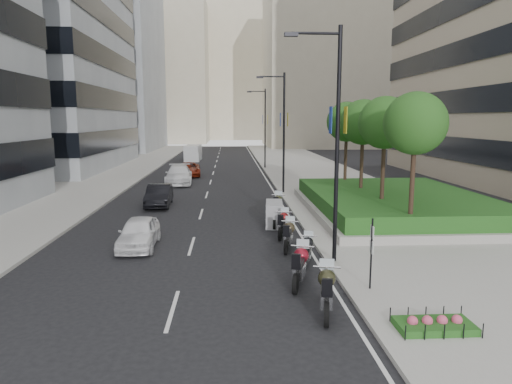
{
  "coord_description": "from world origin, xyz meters",
  "views": [
    {
      "loc": [
        0.24,
        -16.01,
        5.64
      ],
      "look_at": [
        1.56,
        6.66,
        2.0
      ],
      "focal_mm": 32.0,
      "sensor_mm": 36.0,
      "label": 1
    }
  ],
  "objects": [
    {
      "name": "car_b",
      "position": [
        -4.38,
        13.67,
        0.7
      ],
      "size": [
        1.63,
        4.3,
        1.4
      ],
      "primitive_type": "imported",
      "rotation": [
        0.0,
        0.0,
        0.03
      ],
      "color": "black",
      "rests_on": "ground"
    },
    {
      "name": "motorcycle_6",
      "position": [
        3.0,
        9.91,
        0.66
      ],
      "size": [
        0.85,
        2.44,
        1.23
      ],
      "rotation": [
        0.0,
        0.0,
        1.37
      ],
      "color": "black",
      "rests_on": "ground"
    },
    {
      "name": "hedge",
      "position": [
        10.0,
        10.0,
        0.95
      ],
      "size": [
        9.4,
        13.4,
        0.8
      ],
      "primitive_type": "cube",
      "color": "#144719",
      "rests_on": "planter"
    },
    {
      "name": "building_grey_far",
      "position": [
        -24.0,
        70.0,
        15.0
      ],
      "size": [
        22.0,
        26.0,
        30.0
      ],
      "primitive_type": "cube",
      "color": "gray",
      "rests_on": "ground"
    },
    {
      "name": "tree_2",
      "position": [
        8.5,
        12.0,
        5.42
      ],
      "size": [
        2.8,
        2.8,
        6.3
      ],
      "color": "#332319",
      "rests_on": "planter"
    },
    {
      "name": "motorcycle_4",
      "position": [
        2.8,
        5.45,
        0.6
      ],
      "size": [
        0.88,
        2.22,
        1.13
      ],
      "rotation": [
        0.0,
        0.0,
        1.3
      ],
      "color": "black",
      "rests_on": "ground"
    },
    {
      "name": "tree_1",
      "position": [
        8.5,
        8.0,
        5.42
      ],
      "size": [
        2.8,
        2.8,
        6.3
      ],
      "color": "#332319",
      "rests_on": "planter"
    },
    {
      "name": "flower_bed",
      "position": [
        5.6,
        -5.0,
        0.25
      ],
      "size": [
        2.0,
        1.0,
        0.2
      ],
      "primitive_type": "cube",
      "color": "#144719",
      "rests_on": "sidewalk_right"
    },
    {
      "name": "motorcycle_3",
      "position": [
        2.79,
        3.24,
        0.62
      ],
      "size": [
        0.87,
        2.27,
        1.15
      ],
      "rotation": [
        0.0,
        0.0,
        1.32
      ],
      "color": "black",
      "rests_on": "ground"
    },
    {
      "name": "lamp_post_0",
      "position": [
        4.14,
        1.0,
        5.07
      ],
      "size": [
        2.34,
        0.45,
        9.0
      ],
      "color": "black",
      "rests_on": "ground"
    },
    {
      "name": "lane_centre",
      "position": [
        -1.5,
        30.0,
        0.01
      ],
      "size": [
        0.12,
        100.0,
        0.01
      ],
      "primitive_type": "cube",
      "color": "silver",
      "rests_on": "ground"
    },
    {
      "name": "sidewalk_left",
      "position": [
        -12.0,
        30.0,
        0.07
      ],
      "size": [
        8.0,
        100.0,
        0.15
      ],
      "primitive_type": "cube",
      "color": "#9E9B93",
      "rests_on": "ground"
    },
    {
      "name": "building_cream_right",
      "position": [
        22.0,
        80.0,
        18.0
      ],
      "size": [
        28.0,
        24.0,
        36.0
      ],
      "primitive_type": "cube",
      "color": "#B7AD93",
      "rests_on": "ground"
    },
    {
      "name": "car_a",
      "position": [
        -3.8,
        3.91,
        0.67
      ],
      "size": [
        1.66,
        3.95,
        1.33
      ],
      "primitive_type": "imported",
      "rotation": [
        0.0,
        0.0,
        0.02
      ],
      "color": "white",
      "rests_on": "ground"
    },
    {
      "name": "motorcycle_0",
      "position": [
        3.05,
        -3.43,
        0.66
      ],
      "size": [
        0.85,
        2.45,
        1.23
      ],
      "rotation": [
        0.0,
        0.0,
        1.37
      ],
      "color": "black",
      "rests_on": "ground"
    },
    {
      "name": "motorcycle_1",
      "position": [
        2.63,
        -1.08,
        0.66
      ],
      "size": [
        1.02,
        2.39,
        1.23
      ],
      "rotation": [
        0.0,
        0.0,
        1.26
      ],
      "color": "black",
      "rests_on": "ground"
    },
    {
      "name": "sidewalk_right",
      "position": [
        9.0,
        30.0,
        0.07
      ],
      "size": [
        10.0,
        100.0,
        0.15
      ],
      "primitive_type": "cube",
      "color": "#9E9B93",
      "rests_on": "ground"
    },
    {
      "name": "motorcycle_2",
      "position": [
        3.25,
        1.11,
        0.55
      ],
      "size": [
        0.79,
        2.04,
        1.04
      ],
      "rotation": [
        0.0,
        0.0,
        1.31
      ],
      "color": "black",
      "rests_on": "ground"
    },
    {
      "name": "motorcycle_5",
      "position": [
        2.58,
        7.59,
        0.65
      ],
      "size": [
        1.06,
        2.26,
        1.3
      ],
      "rotation": [
        0.0,
        0.0,
        1.48
      ],
      "color": "black",
      "rests_on": "ground"
    },
    {
      "name": "tree_0",
      "position": [
        8.5,
        4.0,
        5.42
      ],
      "size": [
        2.8,
        2.8,
        6.3
      ],
      "color": "#332319",
      "rests_on": "planter"
    },
    {
      "name": "lane_edge",
      "position": [
        3.7,
        30.0,
        0.01
      ],
      "size": [
        0.12,
        100.0,
        0.01
      ],
      "primitive_type": "cube",
      "color": "silver",
      "rests_on": "ground"
    },
    {
      "name": "lamp_post_2",
      "position": [
        4.14,
        36.0,
        5.07
      ],
      "size": [
        2.34,
        0.45,
        9.0
      ],
      "color": "black",
      "rests_on": "ground"
    },
    {
      "name": "car_c",
      "position": [
        -4.22,
        24.04,
        0.8
      ],
      "size": [
        2.63,
        5.68,
        1.61
      ],
      "primitive_type": "imported",
      "rotation": [
        0.0,
        0.0,
        0.07
      ],
      "color": "white",
      "rests_on": "ground"
    },
    {
      "name": "building_cream_left",
      "position": [
        -18.0,
        100.0,
        17.0
      ],
      "size": [
        26.0,
        24.0,
        34.0
      ],
      "primitive_type": "cube",
      "color": "#B7AD93",
      "rests_on": "ground"
    },
    {
      "name": "parking_sign",
      "position": [
        4.8,
        -2.0,
        1.46
      ],
      "size": [
        0.06,
        0.32,
        2.5
      ],
      "color": "black",
      "rests_on": "ground"
    },
    {
      "name": "planter",
      "position": [
        10.0,
        10.0,
        0.35
      ],
      "size": [
        10.0,
        14.0,
        0.4
      ],
      "primitive_type": "cube",
      "color": "#A09C95",
      "rests_on": "sidewalk_right"
    },
    {
      "name": "ground",
      "position": [
        0.0,
        0.0,
        0.0
      ],
      "size": [
        160.0,
        160.0,
        0.0
      ],
      "primitive_type": "plane",
      "color": "black",
      "rests_on": "ground"
    },
    {
      "name": "delivery_van",
      "position": [
        -4.76,
        46.8,
        0.98
      ],
      "size": [
        2.13,
        5.1,
        2.11
      ],
      "rotation": [
        0.0,
        0.0,
        -0.04
      ],
      "color": "silver",
      "rests_on": "ground"
    },
    {
      "name": "car_d",
      "position": [
        -3.84,
        29.59,
        0.68
      ],
      "size": [
        2.64,
        5.04,
        1.35
      ],
      "primitive_type": "imported",
      "rotation": [
        0.0,
        0.0,
        0.08
      ],
      "color": "maroon",
      "rests_on": "ground"
    },
    {
      "name": "lamp_post_1",
      "position": [
        4.14,
        18.0,
        5.07
      ],
      "size": [
        2.34,
        0.45,
        9.0
      ],
      "color": "black",
      "rests_on": "ground"
    },
    {
      "name": "tree_3",
      "position": [
        8.5,
        16.0,
        5.42
      ],
      "size": [
        2.8,
        2.8,
        6.3
      ],
      "color": "#332319",
      "rests_on": "planter"
    },
    {
      "name": "building_cream_centre",
      "position": [
        2.0,
        120.0,
        19.0
      ],
      "size": [
        30.0,
        24.0,
        38.0
      ],
      "primitive_type": "cube",
      "color": "#B7AD93",
      "rests_on": "ground"
    }
  ]
}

